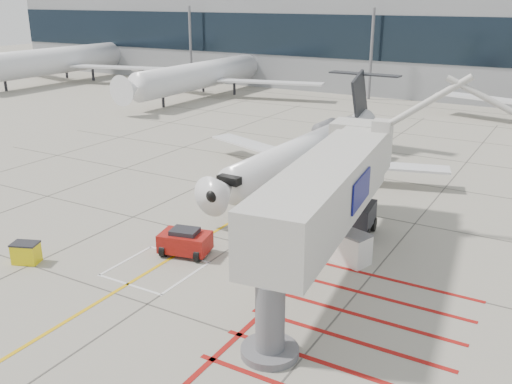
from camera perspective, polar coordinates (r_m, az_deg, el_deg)
The scene contains 11 objects.
ground_plane at distance 29.98m, azimuth -5.83°, elevation -7.77°, with size 260.00×260.00×0.00m, color gray.
regional_jet at distance 41.48m, azimuth 3.42°, elevation 5.15°, with size 21.43×27.02×7.08m, color silver, non-canonical shape.
jet_bridge at distance 27.47m, azimuth 6.78°, elevation -1.23°, with size 9.52×20.10×8.04m, color beige, non-canonical shape.
pushback_tug at distance 31.48m, azimuth -7.11°, elevation -4.88°, with size 2.69×1.68×1.57m, color maroon, non-canonical shape.
spill_bin at distance 32.73m, azimuth -22.01°, elevation -5.65°, with size 1.33×0.89×1.15m, color yellow, non-canonical shape.
baggage_cart at distance 35.61m, azimuth 0.95°, elevation -2.08°, with size 2.04×1.29×1.29m, color #525257, non-canonical shape.
ground_power_unit at distance 30.78m, azimuth 9.31°, elevation -5.44°, with size 2.14×1.25×1.70m, color white, non-canonical shape.
cone_nose at distance 32.59m, azimuth -4.77°, elevation -4.94°, with size 0.38×0.38×0.53m, color orange.
cone_side at distance 34.06m, azimuth 4.78°, elevation -3.84°, with size 0.39×0.39×0.54m, color orange.
bg_aircraft_a at distance 101.25m, azimuth -18.40°, elevation 14.02°, with size 37.54×41.71×12.51m, color silver, non-canonical shape.
bg_aircraft_b at distance 82.42m, azimuth -4.55°, elevation 13.38°, with size 32.61×36.23×10.87m, color silver, non-canonical shape.
Camera 1 is at (15.99, -21.48, 13.47)m, focal length 40.00 mm.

